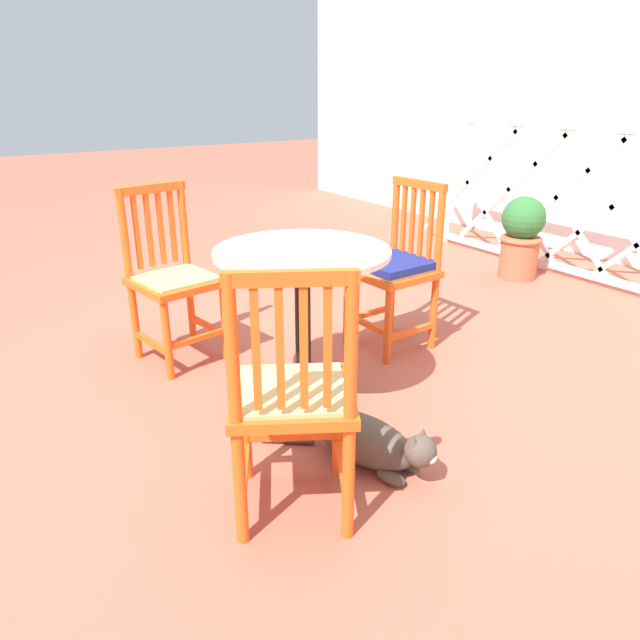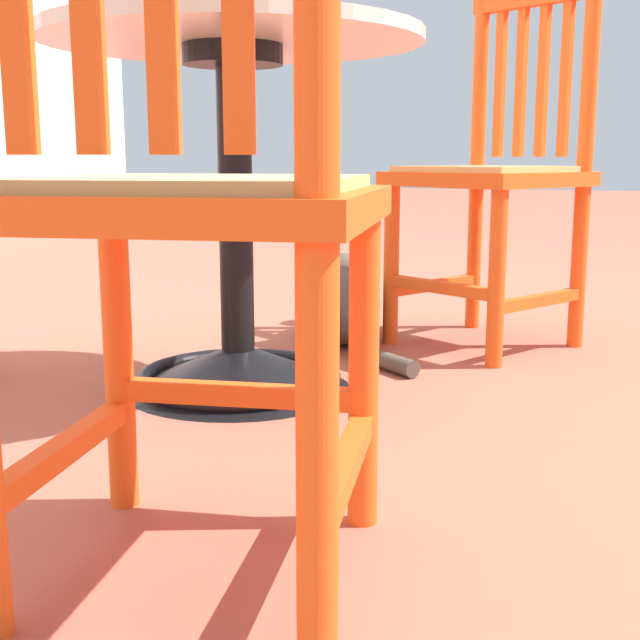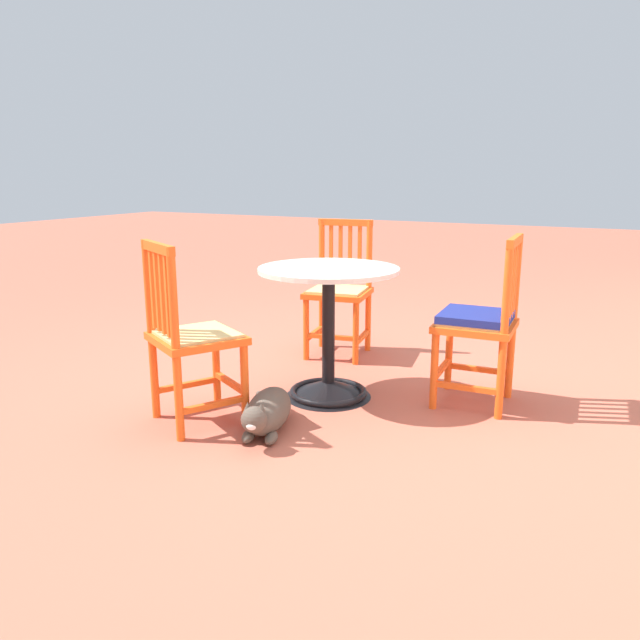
# 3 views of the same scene
# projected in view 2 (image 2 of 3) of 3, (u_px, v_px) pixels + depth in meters

# --- Properties ---
(ground_plane) EXTENTS (24.00, 24.00, 0.00)m
(ground_plane) POSITION_uv_depth(u_px,v_px,m) (286.00, 399.00, 1.73)
(ground_plane) COLOR #AD5642
(cafe_table) EXTENTS (0.76, 0.76, 0.73)m
(cafe_table) POSITION_uv_depth(u_px,v_px,m) (236.00, 256.00, 1.75)
(cafe_table) COLOR black
(cafe_table) RESTS_ON ground_plane
(orange_chair_tucked_in) EXTENTS (0.46, 0.46, 0.91)m
(orange_chair_tucked_in) POSITION_uv_depth(u_px,v_px,m) (184.00, 206.00, 0.90)
(orange_chair_tucked_in) COLOR #EA5619
(orange_chair_tucked_in) RESTS_ON ground_plane
(orange_chair_by_planter) EXTENTS (0.55, 0.55, 0.91)m
(orange_chair_by_planter) POSITION_uv_depth(u_px,v_px,m) (495.00, 178.00, 2.17)
(orange_chair_by_planter) COLOR #EA5619
(orange_chair_by_planter) RESTS_ON ground_plane
(tabby_cat) EXTENTS (0.66, 0.45, 0.23)m
(tabby_cat) POSITION_uv_depth(u_px,v_px,m) (344.00, 303.00, 2.30)
(tabby_cat) COLOR #4C4238
(tabby_cat) RESTS_ON ground_plane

